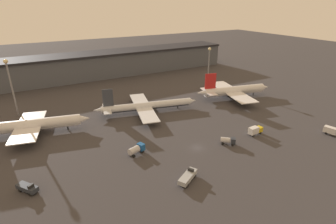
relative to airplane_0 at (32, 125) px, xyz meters
name	(u,v)px	position (x,y,z in m)	size (l,w,h in m)	color
ground	(197,148)	(48.39, -39.11, -3.71)	(600.00, 600.00, 0.00)	#383538
terminal_building	(104,64)	(48.39, 69.44, 4.30)	(177.75, 21.71, 15.91)	#4C515B
airplane_0	(32,125)	(0.00, 0.00, 0.00)	(41.89, 29.34, 14.68)	silver
airplane_1	(146,106)	(46.60, -1.51, -0.83)	(47.03, 36.16, 12.30)	silver
airplane_2	(233,91)	(94.59, -5.99, 0.01)	(41.36, 37.07, 13.82)	silver
service_vehicle_0	(188,177)	(35.73, -52.60, -2.34)	(7.80, 5.98, 2.89)	#9EA3A8
service_vehicle_1	(333,131)	(98.28, -56.64, -2.00)	(3.71, 7.44, 3.00)	#195199
service_vehicle_2	(136,149)	(28.63, -32.48, -1.98)	(6.23, 4.02, 2.96)	#195199
service_vehicle_3	(27,188)	(-3.85, -35.81, -2.38)	(5.45, 6.29, 2.81)	#282D38
service_vehicle_4	(255,130)	(73.10, -41.76, -1.90)	(6.17, 2.55, 3.25)	gold
service_vehicle_5	(228,140)	(59.22, -42.46, -2.15)	(5.16, 4.87, 2.66)	#282D38
lamp_post_0	(10,81)	(-4.60, 22.43, 12.20)	(1.80, 1.80, 25.02)	slate
lamp_post_1	(209,60)	(99.66, 22.43, 10.25)	(1.80, 1.80, 21.52)	slate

